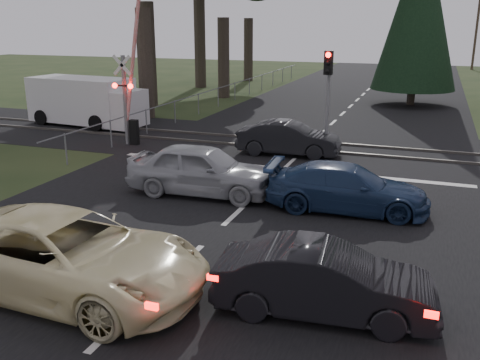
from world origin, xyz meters
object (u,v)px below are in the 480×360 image
at_px(traffic_signal_center, 328,85).
at_px(blue_sedan, 347,188).
at_px(utility_pole_far, 477,25).
at_px(silver_car, 202,170).
at_px(crossing_signal, 130,97).
at_px(cream_coupe, 66,255).
at_px(dark_hatchback, 324,281).
at_px(dark_car_far, 289,139).
at_px(white_van, 89,102).

xyz_separation_m(traffic_signal_center, blue_sedan, (1.84, -6.14, -2.15)).
height_order(utility_pole_far, silver_car, utility_pole_far).
bearing_deg(traffic_signal_center, crossing_signal, -173.85).
height_order(cream_coupe, blue_sedan, cream_coupe).
bearing_deg(crossing_signal, traffic_signal_center, 6.15).
height_order(cream_coupe, dark_hatchback, cream_coupe).
xyz_separation_m(silver_car, dark_car_far, (1.21, 5.81, -0.11)).
bearing_deg(cream_coupe, crossing_signal, 27.66).
height_order(crossing_signal, dark_hatchback, crossing_signal).
distance_m(crossing_signal, dark_car_far, 7.03).
xyz_separation_m(blue_sedan, dark_car_far, (-3.24, 5.77, 0.01)).
bearing_deg(dark_car_far, dark_hatchback, -164.45).
bearing_deg(utility_pole_far, blue_sedan, -96.40).
distance_m(cream_coupe, silver_car, 6.66).
relative_size(utility_pole_far, dark_car_far, 2.21).
height_order(dark_car_far, white_van, white_van).
bearing_deg(crossing_signal, white_van, 143.64).
relative_size(utility_pole_far, white_van, 1.42).
distance_m(traffic_signal_center, white_van, 13.01).
bearing_deg(dark_hatchback, dark_car_far, 12.20).
xyz_separation_m(utility_pole_far, silver_car, (-10.11, -50.50, -3.94)).
height_order(cream_coupe, dark_car_far, cream_coupe).
relative_size(crossing_signal, blue_sedan, 1.53).
xyz_separation_m(utility_pole_far, white_van, (-20.20, -41.96, -3.51)).
bearing_deg(silver_car, dark_car_far, -14.40).
xyz_separation_m(silver_car, white_van, (-10.09, 8.54, 0.43)).
distance_m(utility_pole_far, blue_sedan, 50.94).
xyz_separation_m(traffic_signal_center, cream_coupe, (-2.56, -12.83, -2.01)).
bearing_deg(white_van, dark_car_far, -7.89).
bearing_deg(dark_hatchback, cream_coupe, 94.62).
xyz_separation_m(crossing_signal, dark_hatchback, (10.63, -11.03, -1.40)).
relative_size(traffic_signal_center, cream_coupe, 0.71).
height_order(crossing_signal, dark_car_far, crossing_signal).
bearing_deg(white_van, dark_hatchback, -37.81).
relative_size(utility_pole_far, dark_hatchback, 2.25).
xyz_separation_m(traffic_signal_center, silver_car, (-2.61, -6.17, -2.02)).
height_order(utility_pole_far, cream_coupe, utility_pole_far).
bearing_deg(silver_car, crossing_signal, 44.38).
relative_size(dark_hatchback, blue_sedan, 0.88).
distance_m(traffic_signal_center, dark_car_far, 2.58).
distance_m(utility_pole_far, cream_coupe, 58.16).
bearing_deg(white_van, cream_coupe, -50.59).
height_order(crossing_signal, silver_car, crossing_signal).
bearing_deg(silver_car, cream_coupe, 177.81).
distance_m(cream_coupe, dark_car_far, 12.52).
height_order(crossing_signal, blue_sedan, crossing_signal).
relative_size(dark_hatchback, white_van, 0.63).
relative_size(cream_coupe, silver_car, 1.25).
distance_m(silver_car, white_van, 13.22).
bearing_deg(silver_car, traffic_signal_center, -25.55).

